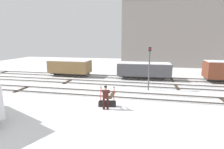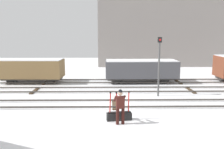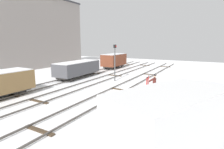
{
  "view_description": "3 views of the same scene",
  "coord_description": "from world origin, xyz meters",
  "px_view_note": "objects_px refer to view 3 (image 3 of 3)",
  "views": [
    {
      "loc": [
        2.81,
        -13.91,
        4.63
      ],
      "look_at": [
        -0.51,
        2.71,
        1.27
      ],
      "focal_mm": 27.81,
      "sensor_mm": 36.0,
      "label": 1
    },
    {
      "loc": [
        -0.34,
        -14.04,
        4.2
      ],
      "look_at": [
        -0.09,
        2.71,
        1.43
      ],
      "focal_mm": 38.93,
      "sensor_mm": 36.0,
      "label": 2
    },
    {
      "loc": [
        -14.13,
        -7.05,
        4.28
      ],
      "look_at": [
        -0.78,
        0.4,
        1.51
      ],
      "focal_mm": 28.65,
      "sensor_mm": 36.0,
      "label": 3
    }
  ],
  "objects_px": {
    "delivery_truck": "(183,119)",
    "freight_car_mid_siding": "(78,68)",
    "switch_lever_frame": "(147,90)",
    "rail_worker": "(154,83)",
    "freight_car_far_end": "(114,60)",
    "signal_post": "(115,59)"
  },
  "relations": [
    {
      "from": "delivery_truck",
      "to": "freight_car_mid_siding",
      "type": "bearing_deg",
      "value": 77.04
    },
    {
      "from": "switch_lever_frame",
      "to": "rail_worker",
      "type": "distance_m",
      "value": 0.89
    },
    {
      "from": "switch_lever_frame",
      "to": "delivery_truck",
      "type": "xyz_separation_m",
      "value": [
        -7.8,
        -3.84,
        1.32
      ]
    },
    {
      "from": "delivery_truck",
      "to": "freight_car_far_end",
      "type": "xyz_separation_m",
      "value": [
        19.41,
        13.37,
        -0.2
      ]
    },
    {
      "from": "delivery_truck",
      "to": "freight_car_mid_siding",
      "type": "distance_m",
      "value": 16.79
    },
    {
      "from": "freight_car_far_end",
      "to": "freight_car_mid_siding",
      "type": "xyz_separation_m",
      "value": [
        -9.26,
        0.0,
        -0.19
      ]
    },
    {
      "from": "rail_worker",
      "to": "freight_car_far_end",
      "type": "xyz_separation_m",
      "value": [
        11.59,
        10.08,
        0.42
      ]
    },
    {
      "from": "freight_car_mid_siding",
      "to": "rail_worker",
      "type": "bearing_deg",
      "value": -104.02
    },
    {
      "from": "signal_post",
      "to": "freight_car_mid_siding",
      "type": "distance_m",
      "value": 5.03
    },
    {
      "from": "switch_lever_frame",
      "to": "freight_car_mid_siding",
      "type": "height_order",
      "value": "freight_car_mid_siding"
    },
    {
      "from": "switch_lever_frame",
      "to": "signal_post",
      "type": "height_order",
      "value": "signal_post"
    },
    {
      "from": "delivery_truck",
      "to": "signal_post",
      "type": "height_order",
      "value": "signal_post"
    },
    {
      "from": "delivery_truck",
      "to": "signal_post",
      "type": "xyz_separation_m",
      "value": [
        10.7,
        8.54,
        0.88
      ]
    },
    {
      "from": "rail_worker",
      "to": "signal_post",
      "type": "relative_size",
      "value": 0.42
    },
    {
      "from": "freight_car_far_end",
      "to": "switch_lever_frame",
      "type": "bearing_deg",
      "value": -140.58
    },
    {
      "from": "delivery_truck",
      "to": "freight_car_mid_siding",
      "type": "xyz_separation_m",
      "value": [
        10.15,
        13.37,
        -0.4
      ]
    },
    {
      "from": "delivery_truck",
      "to": "switch_lever_frame",
      "type": "bearing_deg",
      "value": 50.46
    },
    {
      "from": "rail_worker",
      "to": "freight_car_far_end",
      "type": "distance_m",
      "value": 15.36
    },
    {
      "from": "rail_worker",
      "to": "freight_car_mid_siding",
      "type": "relative_size",
      "value": 0.27
    },
    {
      "from": "signal_post",
      "to": "freight_car_far_end",
      "type": "relative_size",
      "value": 0.81
    },
    {
      "from": "rail_worker",
      "to": "delivery_truck",
      "type": "distance_m",
      "value": 8.51
    },
    {
      "from": "freight_car_mid_siding",
      "to": "delivery_truck",
      "type": "bearing_deg",
      "value": -128.24
    }
  ]
}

